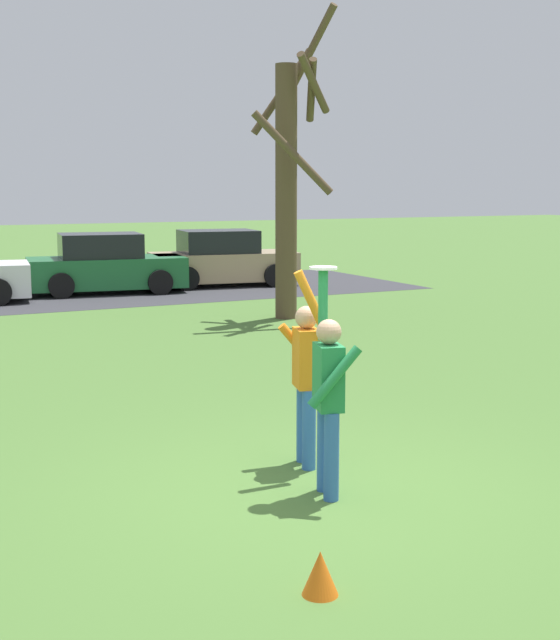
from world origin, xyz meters
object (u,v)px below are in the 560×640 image
person_catcher (328,392)px  bare_tree_tall (289,176)px  person_defender (306,372)px  frisbee_disc (323,268)px  parked_car_green (105,266)px  parked_car_tan (222,260)px  field_cone_orange (320,573)px

person_catcher → bare_tree_tall: bearing=-9.9°
person_catcher → person_defender: bearing=0.0°
person_defender → frisbee_disc: 1.30m
person_defender → frisbee_disc: bearing=0.0°
person_defender → parked_car_green: 15.56m
person_catcher → parked_car_green: (2.44, 16.28, -0.25)m
person_defender → parked_car_tan: 16.64m
person_defender → parked_car_green: person_defender is taller
person_catcher → field_cone_orange: size_ratio=6.50×
person_defender → bare_tree_tall: 10.38m
parked_car_green → parked_car_tan: same height
person_defender → bare_tree_tall: bearing=169.3°
parked_car_tan → person_defender: bearing=-101.9°
person_catcher → person_defender: 0.90m
person_catcher → bare_tree_tall: 11.26m
frisbee_disc → bare_tree_tall: bearing=64.4°
person_defender → parked_car_green: (2.20, 15.41, -0.25)m
bare_tree_tall → field_cone_orange: bare_tree_tall is taller
frisbee_disc → parked_car_tan: size_ratio=0.06×
person_catcher → frisbee_disc: frisbee_disc is taller
parked_car_green → field_cone_orange: bearing=-92.8°
person_defender → bare_tree_tall: (4.50, 9.13, 2.08)m
person_catcher → parked_car_tan: bearing=-4.3°
bare_tree_tall → person_catcher: bearing=-115.4°
person_catcher → bare_tree_tall: (4.74, 10.00, 2.07)m
frisbee_disc → bare_tree_tall: 10.88m
parked_car_green → field_cone_orange: 18.34m
bare_tree_tall → field_cone_orange: 13.38m
person_catcher → person_defender: size_ratio=1.02×
bare_tree_tall → field_cone_orange: size_ratio=20.61×
frisbee_disc → parked_car_green: bearing=81.6°
parked_car_green → person_catcher: bearing=-90.4°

